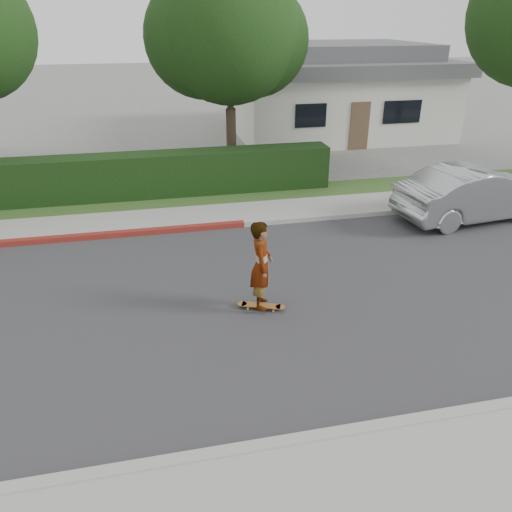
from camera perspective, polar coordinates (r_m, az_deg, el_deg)
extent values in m
plane|color=slate|center=(10.75, -2.50, -5.23)|extent=(120.00, 120.00, 0.00)
cube|color=#2D2D30|center=(10.74, -2.50, -5.20)|extent=(60.00, 8.00, 0.01)
cube|color=#9E9E99|center=(7.55, 3.25, -20.65)|extent=(60.00, 0.20, 0.15)
cube|color=gray|center=(7.00, 5.39, -25.92)|extent=(60.00, 1.60, 0.12)
cube|color=#9E9E99|center=(14.35, -5.35, 3.36)|extent=(60.00, 0.20, 0.15)
cube|color=maroon|center=(14.70, -25.06, 1.48)|extent=(12.00, 0.21, 0.15)
cube|color=gray|center=(15.18, -5.79, 4.57)|extent=(60.00, 1.60, 0.12)
cube|color=#2D4C1E|center=(16.68, -6.46, 6.49)|extent=(60.00, 1.60, 0.10)
cube|color=black|center=(17.04, -16.99, 8.41)|extent=(15.00, 1.00, 1.50)
cylinder|color=#33261C|center=(18.82, -2.83, 12.70)|extent=(0.36, 0.36, 2.52)
cylinder|color=#33261C|center=(18.48, -2.97, 18.41)|extent=(0.24, 0.24, 2.10)
sphere|color=black|center=(18.33, -3.11, 24.28)|extent=(4.80, 4.80, 4.80)
sphere|color=black|center=(18.62, -5.97, 23.60)|extent=(4.08, 4.08, 4.08)
sphere|color=black|center=(18.80, -0.30, 23.44)|extent=(3.84, 3.84, 3.84)
cube|color=beige|center=(27.12, 8.79, 17.03)|extent=(10.00, 8.00, 3.00)
cube|color=#4C4C51|center=(26.91, 9.07, 20.82)|extent=(10.60, 8.60, 0.60)
cube|color=#4C4C51|center=(26.86, 9.16, 22.09)|extent=(8.40, 6.40, 0.80)
cube|color=black|center=(22.54, 6.27, 15.67)|extent=(1.40, 0.06, 1.00)
cube|color=black|center=(24.22, 16.36, 15.53)|extent=(1.80, 0.06, 1.00)
cube|color=brown|center=(23.45, 11.73, 14.33)|extent=(0.90, 0.06, 2.10)
cylinder|color=#B78D32|center=(10.43, -0.95, -6.03)|extent=(0.06, 0.05, 0.05)
cylinder|color=#B78D32|center=(10.55, -0.81, -5.60)|extent=(0.06, 0.05, 0.05)
cylinder|color=#B78D32|center=(10.36, 2.00, -6.27)|extent=(0.06, 0.05, 0.05)
cylinder|color=#B78D32|center=(10.49, 2.10, -5.83)|extent=(0.06, 0.05, 0.05)
cube|color=silver|center=(10.47, -0.88, -5.64)|extent=(0.10, 0.17, 0.02)
cube|color=silver|center=(10.41, 2.06, -5.87)|extent=(0.10, 0.17, 0.02)
cube|color=brown|center=(10.42, 0.58, -5.66)|extent=(0.82, 0.47, 0.02)
cylinder|color=brown|center=(10.48, -1.60, -5.48)|extent=(0.25, 0.25, 0.02)
cylinder|color=brown|center=(10.38, 2.80, -5.83)|extent=(0.25, 0.25, 0.02)
imported|color=white|center=(9.96, 0.61, -1.04)|extent=(0.59, 0.76, 1.87)
imported|color=#ABADB2|center=(16.17, 23.82, 6.56)|extent=(4.98, 2.24, 1.59)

